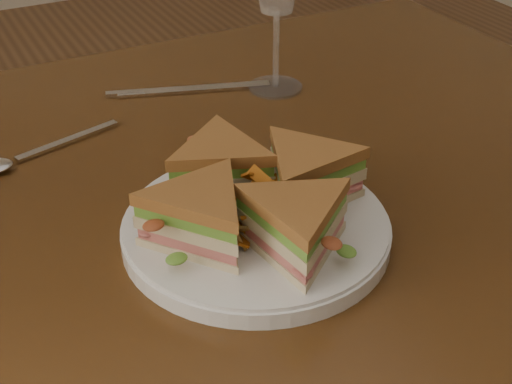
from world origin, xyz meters
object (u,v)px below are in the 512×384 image
at_px(plate, 256,230).
at_px(sandwich_wedges, 256,197).
at_px(table, 181,266).
at_px(spoon, 10,161).
at_px(knife, 183,90).

xyz_separation_m(plate, sandwich_wedges, (0.00, -0.00, 0.04)).
bearing_deg(table, sandwich_wedges, -71.13).
relative_size(plate, spoon, 1.40).
distance_m(table, plate, 0.16).
relative_size(table, spoon, 6.69).
xyz_separation_m(sandwich_wedges, knife, (0.06, 0.33, -0.04)).
distance_m(plate, knife, 0.33).
relative_size(spoon, knife, 0.86).
height_order(sandwich_wedges, spoon, sandwich_wedges).
relative_size(plate, sandwich_wedges, 1.01).
xyz_separation_m(table, spoon, (-0.14, 0.13, 0.10)).
bearing_deg(table, plate, -71.13).
bearing_deg(plate, spoon, 126.27).
distance_m(sandwich_wedges, knife, 0.34).
xyz_separation_m(plate, spoon, (-0.18, 0.24, -0.00)).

